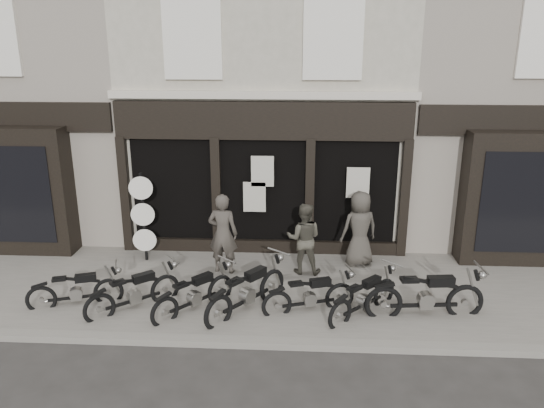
# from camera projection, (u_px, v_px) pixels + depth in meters

# --- Properties ---
(ground_plane) EXTENTS (90.00, 90.00, 0.00)m
(ground_plane) POSITION_uv_depth(u_px,v_px,m) (253.00, 312.00, 10.77)
(ground_plane) COLOR #2D2B28
(ground_plane) RESTS_ON ground
(pavement) EXTENTS (30.00, 4.20, 0.12)m
(pavement) POSITION_uv_depth(u_px,v_px,m) (257.00, 289.00, 11.61)
(pavement) COLOR slate
(pavement) RESTS_ON ground_plane
(kerb) EXTENTS (30.00, 0.25, 0.13)m
(kerb) POSITION_uv_depth(u_px,v_px,m) (247.00, 342.00, 9.56)
(kerb) COLOR gray
(kerb) RESTS_ON ground_plane
(central_building) EXTENTS (7.30, 6.22, 8.34)m
(central_building) POSITION_uv_depth(u_px,v_px,m) (270.00, 83.00, 15.22)
(central_building) COLOR beige
(central_building) RESTS_ON ground
(neighbour_left) EXTENTS (5.60, 6.73, 8.34)m
(neighbour_left) POSITION_uv_depth(u_px,v_px,m) (54.00, 84.00, 15.52)
(neighbour_left) COLOR gray
(neighbour_left) RESTS_ON ground
(neighbour_right) EXTENTS (5.60, 6.73, 8.34)m
(neighbour_right) POSITION_uv_depth(u_px,v_px,m) (496.00, 86.00, 14.85)
(neighbour_right) COLOR gray
(neighbour_right) RESTS_ON ground
(motorcycle_0) EXTENTS (1.84, 0.86, 0.91)m
(motorcycle_0) POSITION_uv_depth(u_px,v_px,m) (76.00, 293.00, 10.77)
(motorcycle_0) COLOR black
(motorcycle_0) RESTS_ON ground
(motorcycle_1) EXTENTS (1.69, 1.50, 0.97)m
(motorcycle_1) POSITION_uv_depth(u_px,v_px,m) (134.00, 295.00, 10.62)
(motorcycle_1) COLOR black
(motorcycle_1) RESTS_ON ground
(motorcycle_2) EXTENTS (1.51, 1.63, 0.96)m
(motorcycle_2) POSITION_uv_depth(u_px,v_px,m) (195.00, 297.00, 10.56)
(motorcycle_2) COLOR black
(motorcycle_2) RESTS_ON ground
(motorcycle_3) EXTENTS (1.60, 1.91, 1.08)m
(motorcycle_3) POSITION_uv_depth(u_px,v_px,m) (247.00, 295.00, 10.56)
(motorcycle_3) COLOR black
(motorcycle_3) RESTS_ON ground
(motorcycle_4) EXTENTS (1.87, 0.88, 0.93)m
(motorcycle_4) POSITION_uv_depth(u_px,v_px,m) (310.00, 298.00, 10.54)
(motorcycle_4) COLOR black
(motorcycle_4) RESTS_ON ground
(motorcycle_5) EXTENTS (1.56, 1.55, 0.95)m
(motorcycle_5) POSITION_uv_depth(u_px,v_px,m) (364.00, 300.00, 10.44)
(motorcycle_5) COLOR black
(motorcycle_5) RESTS_ON ground
(motorcycle_6) EXTENTS (2.36, 0.64, 1.13)m
(motorcycle_6) POSITION_uv_depth(u_px,v_px,m) (426.00, 299.00, 10.32)
(motorcycle_6) COLOR black
(motorcycle_6) RESTS_ON ground
(man_left) EXTENTS (0.74, 0.54, 1.88)m
(man_left) POSITION_uv_depth(u_px,v_px,m) (223.00, 234.00, 12.07)
(man_left) COLOR #423C36
(man_left) RESTS_ON pavement
(man_centre) EXTENTS (0.86, 0.70, 1.66)m
(man_centre) POSITION_uv_depth(u_px,v_px,m) (304.00, 238.00, 12.08)
(man_centre) COLOR #464238
(man_centre) RESTS_ON pavement
(man_right) EXTENTS (1.02, 0.83, 1.81)m
(man_right) POSITION_uv_depth(u_px,v_px,m) (359.00, 229.00, 12.48)
(man_right) COLOR #403C36
(man_right) RESTS_ON pavement
(advert_sign_post) EXTENTS (0.56, 0.36, 2.31)m
(advert_sign_post) POSITION_uv_depth(u_px,v_px,m) (144.00, 221.00, 12.68)
(advert_sign_post) COLOR black
(advert_sign_post) RESTS_ON ground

